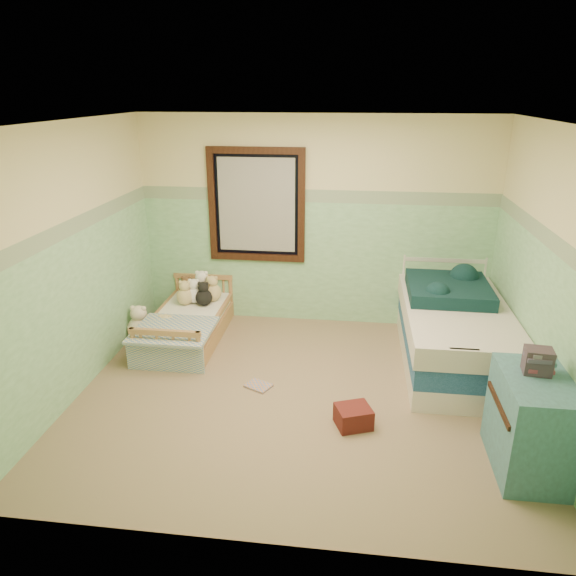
# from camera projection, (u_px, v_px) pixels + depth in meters

# --- Properties ---
(floor) EXTENTS (4.20, 3.60, 0.02)m
(floor) POSITION_uv_depth(u_px,v_px,m) (298.00, 395.00, 5.10)
(floor) COLOR brown
(floor) RESTS_ON ground
(ceiling) EXTENTS (4.20, 3.60, 0.02)m
(ceiling) POSITION_uv_depth(u_px,v_px,m) (300.00, 121.00, 4.21)
(ceiling) COLOR silver
(ceiling) RESTS_ON wall_back
(wall_back) EXTENTS (4.20, 0.04, 2.50)m
(wall_back) POSITION_uv_depth(u_px,v_px,m) (315.00, 223.00, 6.33)
(wall_back) COLOR beige
(wall_back) RESTS_ON floor
(wall_front) EXTENTS (4.20, 0.04, 2.50)m
(wall_front) POSITION_uv_depth(u_px,v_px,m) (265.00, 374.00, 2.99)
(wall_front) COLOR beige
(wall_front) RESTS_ON floor
(wall_left) EXTENTS (0.04, 3.60, 2.50)m
(wall_left) POSITION_uv_depth(u_px,v_px,m) (73.00, 262.00, 4.91)
(wall_left) COLOR beige
(wall_left) RESTS_ON floor
(wall_right) EXTENTS (0.04, 3.60, 2.50)m
(wall_right) POSITION_uv_depth(u_px,v_px,m) (550.00, 282.00, 4.41)
(wall_right) COLOR beige
(wall_right) RESTS_ON floor
(wainscot_mint) EXTENTS (4.20, 0.01, 1.50)m
(wainscot_mint) POSITION_uv_depth(u_px,v_px,m) (314.00, 263.00, 6.49)
(wainscot_mint) COLOR #6FAB77
(wainscot_mint) RESTS_ON floor
(border_strip) EXTENTS (4.20, 0.01, 0.15)m
(border_strip) POSITION_uv_depth(u_px,v_px,m) (315.00, 196.00, 6.20)
(border_strip) COLOR #4C7B58
(border_strip) RESTS_ON wall_back
(window_frame) EXTENTS (1.16, 0.06, 1.36)m
(window_frame) POSITION_uv_depth(u_px,v_px,m) (256.00, 206.00, 6.30)
(window_frame) COLOR black
(window_frame) RESTS_ON wall_back
(window_blinds) EXTENTS (0.92, 0.01, 1.12)m
(window_blinds) POSITION_uv_depth(u_px,v_px,m) (257.00, 205.00, 6.31)
(window_blinds) COLOR #B2B2AE
(window_blinds) RESTS_ON window_frame
(toddler_bed_frame) EXTENTS (0.76, 1.52, 0.20)m
(toddler_bed_frame) POSITION_uv_depth(u_px,v_px,m) (188.00, 331.00, 6.21)
(toddler_bed_frame) COLOR #966442
(toddler_bed_frame) RESTS_ON floor
(toddler_mattress) EXTENTS (0.69, 1.45, 0.12)m
(toddler_mattress) POSITION_uv_depth(u_px,v_px,m) (187.00, 319.00, 6.15)
(toddler_mattress) COLOR white
(toddler_mattress) RESTS_ON toddler_bed_frame
(patchwork_quilt) EXTENTS (0.82, 0.76, 0.03)m
(patchwork_quilt) POSITION_uv_depth(u_px,v_px,m) (173.00, 330.00, 5.68)
(patchwork_quilt) COLOR #5881B5
(patchwork_quilt) RESTS_ON toddler_mattress
(plush_bed_brown) EXTENTS (0.19, 0.19, 0.19)m
(plush_bed_brown) POSITION_uv_depth(u_px,v_px,m) (187.00, 290.00, 6.58)
(plush_bed_brown) COLOR brown
(plush_bed_brown) RESTS_ON toddler_mattress
(plush_bed_white) EXTENTS (0.24, 0.24, 0.24)m
(plush_bed_white) POSITION_uv_depth(u_px,v_px,m) (202.00, 289.00, 6.54)
(plush_bed_white) COLOR white
(plush_bed_white) RESTS_ON toddler_mattress
(plush_bed_tan) EXTENTS (0.20, 0.20, 0.20)m
(plush_bed_tan) POSITION_uv_depth(u_px,v_px,m) (185.00, 296.00, 6.36)
(plush_bed_tan) COLOR #D9C184
(plush_bed_tan) RESTS_ON toddler_mattress
(plush_bed_dark) EXTENTS (0.20, 0.20, 0.20)m
(plush_bed_dark) POSITION_uv_depth(u_px,v_px,m) (204.00, 297.00, 6.34)
(plush_bed_dark) COLOR black
(plush_bed_dark) RESTS_ON toddler_mattress
(plush_floor_cream) EXTENTS (0.29, 0.29, 0.29)m
(plush_floor_cream) POSITION_uv_depth(u_px,v_px,m) (140.00, 328.00, 6.16)
(plush_floor_cream) COLOR #F3E0C5
(plush_floor_cream) RESTS_ON floor
(plush_floor_tan) EXTENTS (0.25, 0.25, 0.25)m
(plush_floor_tan) POSITION_uv_depth(u_px,v_px,m) (167.00, 334.00, 6.06)
(plush_floor_tan) COLOR #D9C184
(plush_floor_tan) RESTS_ON floor
(twin_bed_frame) EXTENTS (1.00, 2.00, 0.22)m
(twin_bed_frame) POSITION_uv_depth(u_px,v_px,m) (451.00, 354.00, 5.65)
(twin_bed_frame) COLOR white
(twin_bed_frame) RESTS_ON floor
(twin_boxspring) EXTENTS (1.00, 2.00, 0.22)m
(twin_boxspring) POSITION_uv_depth(u_px,v_px,m) (454.00, 335.00, 5.57)
(twin_boxspring) COLOR navy
(twin_boxspring) RESTS_ON twin_bed_frame
(twin_mattress) EXTENTS (1.04, 2.04, 0.22)m
(twin_mattress) POSITION_uv_depth(u_px,v_px,m) (456.00, 316.00, 5.49)
(twin_mattress) COLOR silver
(twin_mattress) RESTS_ON twin_boxspring
(teal_blanket) EXTENTS (0.86, 0.91, 0.14)m
(teal_blanket) POSITION_uv_depth(u_px,v_px,m) (448.00, 289.00, 5.71)
(teal_blanket) COLOR black
(teal_blanket) RESTS_ON twin_mattress
(dresser) EXTENTS (0.49, 0.78, 0.78)m
(dresser) POSITION_uv_depth(u_px,v_px,m) (531.00, 424.00, 3.99)
(dresser) COLOR #385D69
(dresser) RESTS_ON floor
(book_stack) EXTENTS (0.21, 0.17, 0.19)m
(book_stack) POSITION_uv_depth(u_px,v_px,m) (538.00, 361.00, 3.90)
(book_stack) COLOR brown
(book_stack) RESTS_ON dresser
(red_pillow) EXTENTS (0.36, 0.34, 0.18)m
(red_pillow) POSITION_uv_depth(u_px,v_px,m) (353.00, 417.00, 4.60)
(red_pillow) COLOR maroon
(red_pillow) RESTS_ON floor
(floor_book) EXTENTS (0.30, 0.27, 0.02)m
(floor_book) POSITION_uv_depth(u_px,v_px,m) (258.00, 386.00, 5.23)
(floor_book) COLOR #CF833C
(floor_book) RESTS_ON floor
(extra_plush_0) EXTENTS (0.21, 0.21, 0.21)m
(extra_plush_0) POSITION_uv_depth(u_px,v_px,m) (194.00, 295.00, 6.41)
(extra_plush_0) COLOR white
(extra_plush_0) RESTS_ON toddler_mattress
(extra_plush_1) EXTENTS (0.22, 0.22, 0.22)m
(extra_plush_1) POSITION_uv_depth(u_px,v_px,m) (213.00, 292.00, 6.47)
(extra_plush_1) COLOR #D9C184
(extra_plush_1) RESTS_ON toddler_mattress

